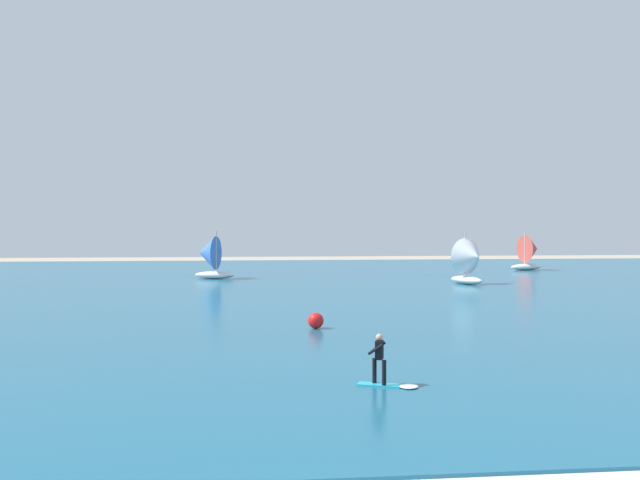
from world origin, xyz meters
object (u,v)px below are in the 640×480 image
at_px(sailboat_far_left, 209,257).
at_px(sailboat_far_right, 530,252).
at_px(sailboat_anchored_offshore, 471,261).
at_px(marker_buoy, 316,321).
at_px(kitesurfer, 385,367).

bearing_deg(sailboat_far_left, sailboat_far_right, 14.47).
bearing_deg(sailboat_far_left, sailboat_anchored_offshore, -21.66).
xyz_separation_m(sailboat_far_left, marker_buoy, (7.05, -33.60, -1.75)).
xyz_separation_m(kitesurfer, sailboat_far_right, (28.64, 55.58, 1.52)).
xyz_separation_m(sailboat_anchored_offshore, sailboat_far_left, (-23.23, 9.22, 0.04)).
bearing_deg(sailboat_far_left, kitesurfer, -80.15).
relative_size(sailboat_far_left, marker_buoy, 5.87).
distance_m(sailboat_far_right, sailboat_far_left, 37.85).
xyz_separation_m(kitesurfer, marker_buoy, (-0.95, 12.52, -0.20)).
height_order(sailboat_far_right, marker_buoy, sailboat_far_right).
distance_m(sailboat_far_right, sailboat_anchored_offshore, 23.00).
distance_m(sailboat_far_right, marker_buoy, 52.27).
bearing_deg(sailboat_far_left, marker_buoy, -78.14).
bearing_deg(sailboat_anchored_offshore, sailboat_far_right, 54.30).
bearing_deg(marker_buoy, sailboat_far_left, 101.86).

